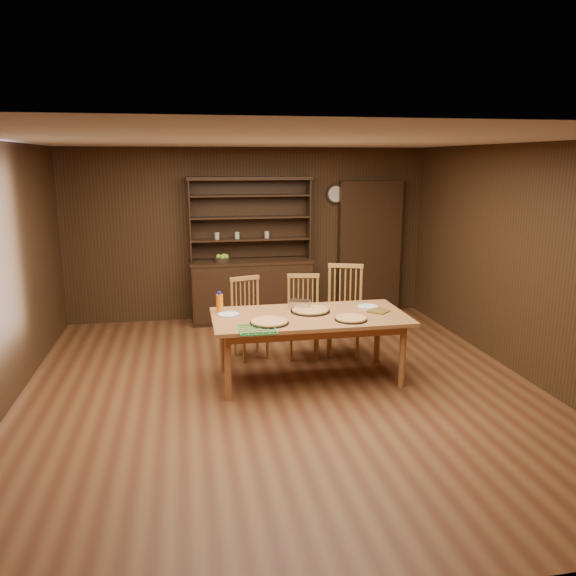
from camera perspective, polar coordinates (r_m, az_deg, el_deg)
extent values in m
plane|color=brown|center=(6.11, -0.49, -10.36)|extent=(6.00, 6.00, 0.00)
plane|color=silver|center=(5.62, -0.54, 14.80)|extent=(6.00, 6.00, 0.00)
plane|color=#372311|center=(8.66, -3.99, 5.47)|extent=(5.50, 0.00, 5.50)
plane|color=#372311|center=(2.93, 9.90, -9.59)|extent=(5.50, 0.00, 5.50)
plane|color=#372311|center=(6.76, 23.12, 2.38)|extent=(0.00, 6.00, 6.00)
cube|color=black|center=(8.56, -3.70, -0.40)|extent=(1.80, 0.50, 0.90)
cube|color=black|center=(8.46, -3.74, 2.69)|extent=(1.84, 0.52, 0.04)
cube|color=black|center=(8.60, -3.99, 7.09)|extent=(1.80, 0.02, 1.20)
cube|color=black|center=(8.40, -9.95, 6.79)|extent=(0.02, 0.32, 1.20)
cube|color=black|center=(8.60, 2.07, 7.12)|extent=(0.02, 0.32, 1.20)
cube|color=black|center=(8.41, -3.93, 11.06)|extent=(1.84, 0.34, 0.05)
cylinder|color=#B5AD99|center=(8.44, -7.23, 5.29)|extent=(0.07, 0.07, 0.10)
cylinder|color=#B5AD99|center=(8.46, -5.20, 5.36)|extent=(0.07, 0.07, 0.10)
cube|color=black|center=(9.01, 8.23, 4.05)|extent=(1.00, 0.18, 2.10)
cylinder|color=black|center=(8.82, 4.85, 9.50)|extent=(0.30, 0.04, 0.30)
cylinder|color=beige|center=(8.80, 4.89, 9.49)|extent=(0.24, 0.01, 0.24)
cube|color=#AC683B|center=(6.17, 2.20, -2.94)|extent=(2.13, 1.06, 0.04)
cylinder|color=#AC683B|center=(5.78, -6.12, -8.05)|extent=(0.07, 0.07, 0.71)
cylinder|color=#AC683B|center=(6.54, -6.69, -5.54)|extent=(0.07, 0.07, 0.71)
cylinder|color=#AC683B|center=(6.19, 11.55, -6.80)|extent=(0.07, 0.07, 0.71)
cylinder|color=#AC683B|center=(6.91, 9.06, -4.61)|extent=(0.07, 0.07, 0.71)
cube|color=#B0773C|center=(6.98, -3.81, -3.74)|extent=(0.51, 0.50, 0.04)
cylinder|color=#B0773C|center=(6.86, -4.47, -5.98)|extent=(0.04, 0.04, 0.40)
cylinder|color=#B0773C|center=(7.11, -5.42, -5.30)|extent=(0.04, 0.04, 0.40)
cylinder|color=#B0773C|center=(6.98, -2.11, -5.61)|extent=(0.04, 0.04, 0.40)
cylinder|color=#B0773C|center=(7.23, -3.13, -4.96)|extent=(0.04, 0.04, 0.40)
cube|color=#B0773C|center=(6.99, -4.43, 0.98)|extent=(0.38, 0.15, 0.05)
cube|color=#B0773C|center=(6.98, 1.60, -3.62)|extent=(0.48, 0.46, 0.04)
cylinder|color=#B0773C|center=(6.90, 0.31, -5.78)|extent=(0.04, 0.04, 0.41)
cylinder|color=#B0773C|center=(7.18, 0.25, -5.02)|extent=(0.04, 0.04, 0.41)
cylinder|color=#B0773C|center=(6.91, 2.98, -5.76)|extent=(0.04, 0.04, 0.41)
cylinder|color=#B0773C|center=(7.20, 2.81, -4.99)|extent=(0.04, 0.04, 0.41)
cube|color=#B0773C|center=(7.00, 1.56, 1.25)|extent=(0.40, 0.10, 0.05)
cube|color=#B0773C|center=(7.08, 5.70, -3.04)|extent=(0.58, 0.57, 0.04)
cylinder|color=#B0773C|center=(7.00, 4.13, -5.32)|extent=(0.04, 0.04, 0.46)
cylinder|color=#B0773C|center=(7.32, 4.33, -4.51)|extent=(0.04, 0.04, 0.46)
cylinder|color=#B0773C|center=(6.99, 7.05, -5.42)|extent=(0.04, 0.04, 0.46)
cylinder|color=#B0773C|center=(7.30, 7.11, -4.61)|extent=(0.04, 0.04, 0.46)
cube|color=#B0773C|center=(7.12, 5.88, 2.26)|extent=(0.43, 0.18, 0.05)
cylinder|color=black|center=(5.85, -1.92, -3.57)|extent=(0.41, 0.41, 0.01)
cylinder|color=tan|center=(5.85, -1.92, -3.43)|extent=(0.38, 0.38, 0.02)
torus|color=gold|center=(5.85, -1.92, -3.43)|extent=(0.39, 0.39, 0.03)
cylinder|color=black|center=(6.01, 6.42, -3.22)|extent=(0.35, 0.35, 0.01)
cylinder|color=tan|center=(6.00, 6.43, -3.08)|extent=(0.32, 0.32, 0.02)
torus|color=gold|center=(6.00, 6.43, -3.08)|extent=(0.33, 0.33, 0.03)
cylinder|color=black|center=(6.30, 2.28, -2.37)|extent=(0.45, 0.45, 0.01)
cylinder|color=tan|center=(6.30, 2.28, -2.24)|extent=(0.40, 0.40, 0.02)
torus|color=gold|center=(6.30, 2.28, -2.24)|extent=(0.41, 0.41, 0.03)
cylinder|color=white|center=(6.19, -6.05, -2.69)|extent=(0.25, 0.25, 0.01)
torus|color=#3643A3|center=(6.19, -6.05, -2.67)|extent=(0.25, 0.25, 0.01)
cylinder|color=white|center=(6.55, 8.09, -1.88)|extent=(0.25, 0.25, 0.01)
torus|color=#3643A3|center=(6.55, 8.09, -1.86)|extent=(0.25, 0.25, 0.01)
cube|color=white|center=(6.43, 1.18, -1.68)|extent=(0.28, 0.24, 0.09)
cylinder|color=orange|center=(6.29, -6.95, -1.57)|extent=(0.08, 0.08, 0.21)
cylinder|color=#1420A9|center=(6.26, -6.98, -0.52)|extent=(0.04, 0.04, 0.03)
cube|color=#9F1912|center=(6.40, 9.17, -2.28)|extent=(0.19, 0.19, 0.01)
cube|color=#9F1912|center=(6.37, 9.16, -2.34)|extent=(0.28, 0.28, 0.02)
cylinder|color=black|center=(8.36, -6.72, 2.86)|extent=(0.26, 0.26, 0.06)
sphere|color=#A2D438|center=(8.35, -7.07, 3.19)|extent=(0.08, 0.08, 0.08)
sphere|color=#A2D438|center=(8.39, -6.53, 3.24)|extent=(0.08, 0.08, 0.08)
sphere|color=#A2D438|center=(8.31, -6.70, 3.14)|extent=(0.08, 0.08, 0.08)
sphere|color=#A2D438|center=(8.34, -6.30, 3.19)|extent=(0.08, 0.08, 0.08)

